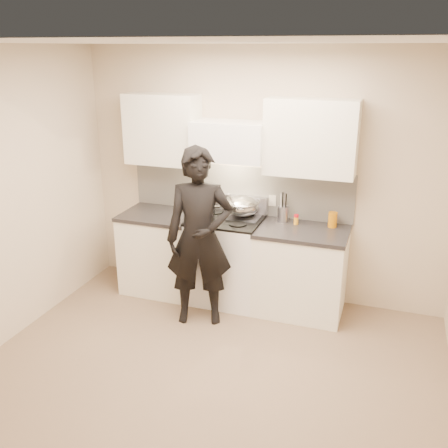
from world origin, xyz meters
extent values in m
plane|color=#7C644D|center=(0.00, 0.00, 0.00)|extent=(4.00, 4.00, 0.00)
cube|color=#C3B198|center=(0.00, 1.75, 1.35)|extent=(4.00, 0.04, 2.70)
cube|color=#C3B198|center=(0.00, -1.75, 1.35)|extent=(4.00, 0.04, 2.70)
cube|color=silver|center=(0.00, 0.00, 2.69)|extent=(4.00, 3.50, 0.02)
cube|color=beige|center=(-0.25, 1.74, 1.19)|extent=(2.50, 0.02, 0.53)
cube|color=#B4B2C1|center=(-0.30, 1.70, 1.03)|extent=(0.76, 0.08, 0.20)
cube|color=white|center=(-0.30, 1.55, 1.75)|extent=(0.76, 0.40, 0.40)
cylinder|color=#B1B1B2|center=(-0.30, 1.37, 1.57)|extent=(0.66, 0.02, 0.02)
cube|color=white|center=(0.53, 1.58, 1.83)|extent=(0.90, 0.33, 0.75)
cube|color=white|center=(-1.08, 1.58, 1.83)|extent=(0.80, 0.33, 0.75)
cube|color=silver|center=(0.13, 1.73, 1.10)|extent=(0.08, 0.01, 0.12)
cube|color=white|center=(-0.30, 1.43, 0.46)|extent=(0.76, 0.65, 0.92)
cube|color=black|center=(-0.30, 1.43, 0.93)|extent=(0.76, 0.65, 0.02)
cube|color=silver|center=(-0.14, 1.54, 0.95)|extent=(0.36, 0.34, 0.01)
cylinder|color=#B1B1B2|center=(-0.30, 1.13, 0.78)|extent=(0.62, 0.02, 0.02)
cylinder|color=black|center=(-0.48, 1.28, 0.95)|extent=(0.18, 0.18, 0.01)
cylinder|color=black|center=(-0.12, 1.28, 0.95)|extent=(0.18, 0.18, 0.01)
cylinder|color=black|center=(-0.48, 1.57, 0.95)|extent=(0.18, 0.18, 0.01)
cylinder|color=black|center=(-0.12, 1.57, 0.95)|extent=(0.18, 0.18, 0.01)
cube|color=white|center=(0.53, 1.43, 0.44)|extent=(0.90, 0.65, 0.88)
cube|color=black|center=(0.53, 1.43, 0.90)|extent=(0.92, 0.67, 0.04)
cube|color=white|center=(-1.08, 1.43, 0.44)|extent=(0.80, 0.65, 0.88)
cube|color=black|center=(-1.08, 1.43, 0.90)|extent=(0.82, 0.67, 0.04)
ellipsoid|color=#B1B1B2|center=(-0.16, 1.53, 1.07)|extent=(0.39, 0.39, 0.21)
torus|color=#B1B1B2|center=(-0.16, 1.53, 1.12)|extent=(0.41, 0.41, 0.02)
ellipsoid|color=silver|center=(-0.16, 1.53, 1.05)|extent=(0.22, 0.22, 0.10)
cylinder|color=beige|center=(-0.22, 1.37, 1.18)|extent=(0.05, 0.29, 0.21)
cylinder|color=#B1B1B2|center=(-0.50, 1.28, 1.04)|extent=(0.29, 0.29, 0.17)
cube|color=#B1B1B2|center=(-0.65, 1.26, 1.10)|extent=(0.06, 0.03, 0.01)
cube|color=#B1B1B2|center=(-0.35, 1.30, 1.10)|extent=(0.06, 0.03, 0.01)
cylinder|color=#B4B2C1|center=(0.28, 1.60, 1.00)|extent=(0.12, 0.12, 0.17)
cylinder|color=black|center=(0.31, 1.60, 1.09)|extent=(0.01, 0.01, 0.29)
cylinder|color=beige|center=(0.30, 1.62, 1.09)|extent=(0.01, 0.01, 0.29)
cylinder|color=#B4B2C1|center=(0.28, 1.63, 1.09)|extent=(0.01, 0.01, 0.29)
cylinder|color=black|center=(0.26, 1.63, 1.09)|extent=(0.01, 0.01, 0.29)
cylinder|color=#B4B2C1|center=(0.25, 1.61, 1.09)|extent=(0.01, 0.01, 0.29)
cylinder|color=beige|center=(0.26, 1.59, 1.09)|extent=(0.01, 0.01, 0.29)
cylinder|color=black|center=(0.27, 1.58, 1.09)|extent=(0.01, 0.01, 0.29)
cylinder|color=#B4B2C1|center=(0.29, 1.58, 1.09)|extent=(0.01, 0.01, 0.29)
cylinder|color=orange|center=(0.43, 1.56, 0.96)|extent=(0.05, 0.05, 0.08)
cylinder|color=red|center=(0.43, 1.56, 1.01)|extent=(0.05, 0.05, 0.03)
cylinder|color=#C27208|center=(0.80, 1.60, 1.00)|extent=(0.09, 0.09, 0.16)
imported|color=black|center=(-0.40, 0.91, 0.90)|extent=(0.76, 0.62, 1.80)
camera|label=1|loc=(1.33, -3.32, 2.67)|focal=40.00mm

